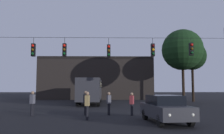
{
  "coord_description": "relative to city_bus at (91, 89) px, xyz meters",
  "views": [
    {
      "loc": [
        -0.19,
        -5.51,
        1.92
      ],
      "look_at": [
        0.16,
        11.4,
        3.44
      ],
      "focal_mm": 37.91,
      "sensor_mm": 36.0,
      "label": 1
    }
  ],
  "objects": [
    {
      "name": "corner_building",
      "position": [
        0.12,
        16.18,
        1.75
      ],
      "size": [
        19.49,
        13.03,
        7.23
      ],
      "color": "black",
      "rests_on": "ground"
    },
    {
      "name": "pedestrian_crossing_left",
      "position": [
        -3.15,
        -12.8,
        -0.89
      ],
      "size": [
        0.3,
        0.4,
        1.71
      ],
      "color": "black",
      "rests_on": "ground"
    },
    {
      "name": "pedestrian_crossing_center",
      "position": [
        0.51,
        -12.53,
        -0.89
      ],
      "size": [
        0.36,
        0.42,
        1.72
      ],
      "color": "black",
      "rests_on": "ground"
    },
    {
      "name": "pedestrian_crossing_right",
      "position": [
        2.17,
        -12.41,
        -0.94
      ],
      "size": [
        0.33,
        0.41,
        1.64
      ],
      "color": "black",
      "rests_on": "ground"
    },
    {
      "name": "overhead_signal_span",
      "position": [
        2.25,
        -11.96,
        1.92
      ],
      "size": [
        18.05,
        0.44,
        6.52
      ],
      "color": "black",
      "rests_on": "ground"
    },
    {
      "name": "tree_behind_building",
      "position": [
        11.72,
        0.37,
        4.96
      ],
      "size": [
        5.25,
        5.25,
        9.46
      ],
      "color": "black",
      "rests_on": "ground"
    },
    {
      "name": "city_bus",
      "position": [
        0.0,
        0.0,
        0.0
      ],
      "size": [
        2.6,
        11.01,
        3.0
      ],
      "color": "#2D2D33",
      "rests_on": "ground"
    },
    {
      "name": "ground_plane",
      "position": [
        2.23,
        0.53,
        -1.87
      ],
      "size": [
        168.0,
        168.0,
        0.0
      ],
      "primitive_type": "plane",
      "color": "black",
      "rests_on": "ground"
    },
    {
      "name": "car_near_right",
      "position": [
        5.3,
        -16.15,
        -1.07
      ],
      "size": [
        2.24,
        4.47,
        1.52
      ],
      "color": "#2D2D33",
      "rests_on": "ground"
    },
    {
      "name": "tree_left_silhouette",
      "position": [
        14.4,
        4.37,
        4.68
      ],
      "size": [
        4.07,
        4.07,
        8.62
      ],
      "color": "black",
      "rests_on": "ground"
    },
    {
      "name": "pedestrian_trailing",
      "position": [
        0.83,
        -14.93,
        -0.89
      ],
      "size": [
        0.28,
        0.39,
        1.71
      ],
      "color": "black",
      "rests_on": "ground"
    },
    {
      "name": "pedestrian_near_bus",
      "position": [
        3.79,
        -12.67,
        -0.96
      ],
      "size": [
        0.35,
        0.42,
        1.61
      ],
      "color": "black",
      "rests_on": "ground"
    }
  ]
}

